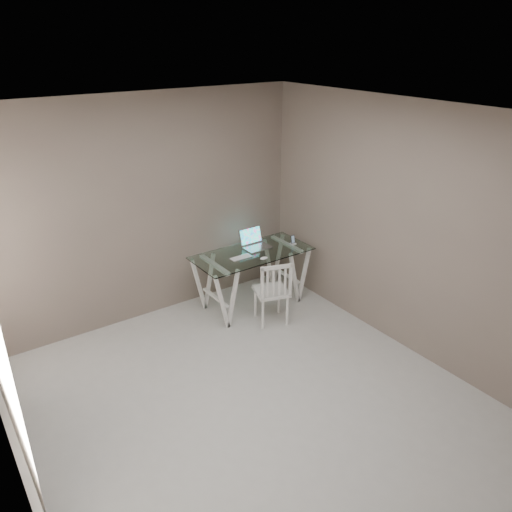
{
  "coord_description": "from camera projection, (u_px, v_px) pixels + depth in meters",
  "views": [
    {
      "loc": [
        -2.13,
        -3.04,
        3.28
      ],
      "look_at": [
        0.96,
        1.36,
        0.85
      ],
      "focal_mm": 35.0,
      "sensor_mm": 36.0,
      "label": 1
    }
  ],
  "objects": [
    {
      "name": "mouse",
      "position": [
        264.0,
        258.0,
        6.06
      ],
      "size": [
        0.11,
        0.06,
        0.03
      ],
      "primitive_type": "ellipsoid",
      "color": "white",
      "rests_on": "desk"
    },
    {
      "name": "phone_dock",
      "position": [
        293.0,
        242.0,
        6.49
      ],
      "size": [
        0.07,
        0.07,
        0.12
      ],
      "color": "white",
      "rests_on": "desk"
    },
    {
      "name": "keyboard",
      "position": [
        241.0,
        258.0,
        6.1
      ],
      "size": [
        0.28,
        0.12,
        0.01
      ],
      "primitive_type": "cube",
      "color": "silver",
      "rests_on": "desk"
    },
    {
      "name": "laptop",
      "position": [
        254.0,
        243.0,
        6.41
      ],
      "size": [
        0.34,
        0.3,
        0.23
      ],
      "color": "#B6B5BA",
      "rests_on": "desk"
    },
    {
      "name": "chair",
      "position": [
        273.0,
        290.0,
        5.95
      ],
      "size": [
        0.48,
        0.48,
        0.84
      ],
      "rotation": [
        0.0,
        0.0,
        -0.32
      ],
      "color": "white",
      "rests_on": "ground"
    },
    {
      "name": "desk",
      "position": [
        252.0,
        279.0,
        6.4
      ],
      "size": [
        1.5,
        0.7,
        0.75
      ],
      "color": "silver",
      "rests_on": "ground"
    },
    {
      "name": "room",
      "position": [
        248.0,
        244.0,
        4.01
      ],
      "size": [
        4.5,
        4.52,
        2.71
      ],
      "color": "#B1AFA9",
      "rests_on": "ground"
    }
  ]
}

